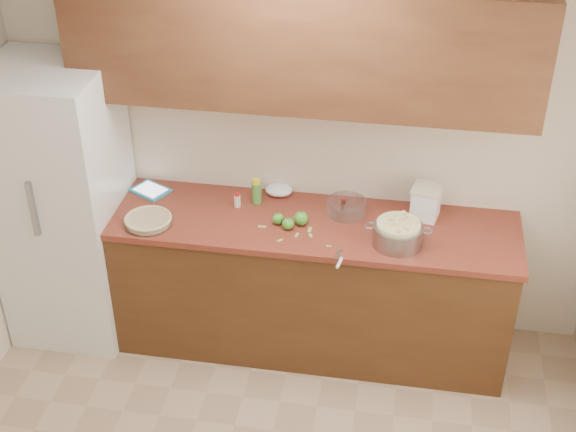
% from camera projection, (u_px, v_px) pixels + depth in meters
% --- Properties ---
extents(room_shell, '(3.60, 3.60, 3.60)m').
position_uv_depth(room_shell, '(240.00, 337.00, 3.32)').
color(room_shell, tan).
rests_on(room_shell, ground).
extents(counter_run, '(2.64, 0.68, 0.92)m').
position_uv_depth(counter_run, '(295.00, 282.00, 5.00)').
color(counter_run, '#502F16').
rests_on(counter_run, ground).
extents(upper_cabinets, '(2.60, 0.34, 0.70)m').
position_uv_depth(upper_cabinets, '(301.00, 45.00, 4.31)').
color(upper_cabinets, brown).
rests_on(upper_cabinets, room_shell).
extents(fridge, '(0.70, 0.70, 1.80)m').
position_uv_depth(fridge, '(64.00, 205.00, 4.93)').
color(fridge, white).
rests_on(fridge, ground).
extents(pie, '(0.29, 0.29, 0.05)m').
position_uv_depth(pie, '(148.00, 220.00, 4.71)').
color(pie, silver).
rests_on(pie, counter_run).
extents(colander, '(0.38, 0.28, 0.14)m').
position_uv_depth(colander, '(398.00, 234.00, 4.51)').
color(colander, gray).
rests_on(colander, counter_run).
extents(flour_canister, '(0.20, 0.20, 0.20)m').
position_uv_depth(flour_canister, '(426.00, 202.00, 4.73)').
color(flour_canister, white).
rests_on(flour_canister, counter_run).
extents(tablet, '(0.27, 0.25, 0.02)m').
position_uv_depth(tablet, '(150.00, 190.00, 5.02)').
color(tablet, '#2997C6').
rests_on(tablet, counter_run).
extents(paring_knife, '(0.05, 0.19, 0.02)m').
position_uv_depth(paring_knife, '(339.00, 261.00, 4.39)').
color(paring_knife, gray).
rests_on(paring_knife, counter_run).
extents(lemon_bottle, '(0.06, 0.06, 0.16)m').
position_uv_depth(lemon_bottle, '(257.00, 191.00, 4.88)').
color(lemon_bottle, '#4C8C38').
rests_on(lemon_bottle, counter_run).
extents(cinnamon_shaker, '(0.04, 0.04, 0.09)m').
position_uv_depth(cinnamon_shaker, '(237.00, 200.00, 4.85)').
color(cinnamon_shaker, beige).
rests_on(cinnamon_shaker, counter_run).
extents(vanilla_bottle, '(0.03, 0.03, 0.08)m').
position_uv_depth(vanilla_bottle, '(343.00, 204.00, 4.82)').
color(vanilla_bottle, black).
rests_on(vanilla_bottle, counter_run).
extents(mixing_bowl, '(0.24, 0.24, 0.09)m').
position_uv_depth(mixing_bowl, '(347.00, 206.00, 4.79)').
color(mixing_bowl, silver).
rests_on(mixing_bowl, counter_run).
extents(paper_towel, '(0.21, 0.19, 0.07)m').
position_uv_depth(paper_towel, '(279.00, 190.00, 4.97)').
color(paper_towel, white).
rests_on(paper_towel, counter_run).
extents(apple_left, '(0.07, 0.07, 0.08)m').
position_uv_depth(apple_left, '(278.00, 219.00, 4.70)').
color(apple_left, '#3F9027').
rests_on(apple_left, counter_run).
extents(apple_center, '(0.08, 0.08, 0.10)m').
position_uv_depth(apple_center, '(301.00, 218.00, 4.69)').
color(apple_center, '#3F9027').
rests_on(apple_center, counter_run).
extents(apple_front, '(0.07, 0.07, 0.08)m').
position_uv_depth(apple_front, '(288.00, 224.00, 4.65)').
color(apple_front, '#3F9027').
rests_on(apple_front, counter_run).
extents(peel_a, '(0.04, 0.04, 0.00)m').
position_uv_depth(peel_a, '(280.00, 240.00, 4.57)').
color(peel_a, '#8BAE54').
rests_on(peel_a, counter_run).
extents(peel_b, '(0.02, 0.04, 0.00)m').
position_uv_depth(peel_b, '(297.00, 235.00, 4.62)').
color(peel_b, '#8BAE54').
rests_on(peel_b, counter_run).
extents(peel_c, '(0.03, 0.04, 0.00)m').
position_uv_depth(peel_c, '(311.00, 235.00, 4.61)').
color(peel_c, '#8BAE54').
rests_on(peel_c, counter_run).
extents(peel_d, '(0.02, 0.05, 0.00)m').
position_uv_depth(peel_d, '(310.00, 230.00, 4.66)').
color(peel_d, '#8BAE54').
rests_on(peel_d, counter_run).
extents(peel_e, '(0.05, 0.02, 0.00)m').
position_uv_depth(peel_e, '(262.00, 227.00, 4.69)').
color(peel_e, '#8BAE54').
rests_on(peel_e, counter_run).
extents(peel_f, '(0.03, 0.01, 0.00)m').
position_uv_depth(peel_f, '(329.00, 246.00, 4.52)').
color(peel_f, '#8BAE54').
rests_on(peel_f, counter_run).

